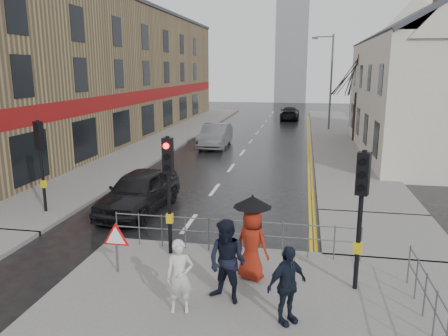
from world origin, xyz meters
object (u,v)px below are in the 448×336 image
at_px(pedestrian_d, 287,285).
at_px(car_parked, 139,191).
at_px(car_mid, 215,136).
at_px(pedestrian_b, 227,262).
at_px(pedestrian_a, 180,277).
at_px(pedestrian_with_umbrella, 252,235).

bearing_deg(pedestrian_d, car_parked, 88.54).
bearing_deg(car_parked, car_mid, 94.71).
distance_m(pedestrian_d, car_parked, 8.91).
bearing_deg(pedestrian_b, pedestrian_a, -125.00).
bearing_deg(car_mid, pedestrian_b, -78.14).
relative_size(pedestrian_d, car_parked, 0.36).
distance_m(pedestrian_b, car_parked, 7.58).
relative_size(pedestrian_d, car_mid, 0.35).
distance_m(pedestrian_a, pedestrian_with_umbrella, 2.28).
bearing_deg(pedestrian_with_umbrella, pedestrian_d, -62.64).
bearing_deg(pedestrian_a, pedestrian_with_umbrella, 40.34).
bearing_deg(pedestrian_a, pedestrian_d, -13.22).
bearing_deg(pedestrian_a, pedestrian_b, 20.25).
relative_size(pedestrian_b, car_parked, 0.41).
bearing_deg(pedestrian_b, car_mid, 124.02).
distance_m(pedestrian_b, pedestrian_d, 1.50).
bearing_deg(car_parked, pedestrian_with_umbrella, -40.34).
relative_size(pedestrian_a, pedestrian_d, 0.97).
xyz_separation_m(pedestrian_with_umbrella, pedestrian_d, (0.94, -1.82, -0.31)).
bearing_deg(pedestrian_d, pedestrian_a, 137.47).
bearing_deg(car_parked, pedestrian_a, -57.37).
bearing_deg(pedestrian_b, car_parked, 147.89).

